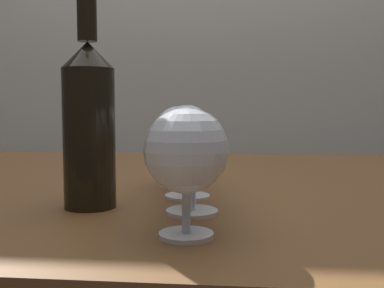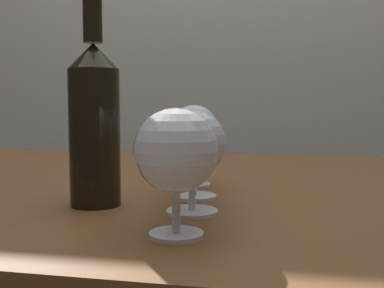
% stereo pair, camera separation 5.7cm
% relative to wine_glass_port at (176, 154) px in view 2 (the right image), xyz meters
% --- Properties ---
extents(back_wall, '(5.00, 0.08, 2.60)m').
position_rel_wine_glass_port_xyz_m(back_wall, '(-0.07, 1.63, 0.45)').
color(back_wall, beige).
rests_on(back_wall, ground_plane).
extents(dining_table, '(1.44, 0.96, 0.77)m').
position_rel_wine_glass_port_xyz_m(dining_table, '(-0.07, 0.36, -0.17)').
color(dining_table, brown).
rests_on(dining_table, ground_plane).
extents(wine_glass_port, '(0.09, 0.09, 0.14)m').
position_rel_wine_glass_port_xyz_m(wine_glass_port, '(0.00, 0.00, 0.00)').
color(wine_glass_port, white).
rests_on(wine_glass_port, dining_table).
extents(wine_glass_empty, '(0.09, 0.09, 0.13)m').
position_rel_wine_glass_port_xyz_m(wine_glass_empty, '(-0.00, 0.10, -0.00)').
color(wine_glass_empty, white).
rests_on(wine_glass_empty, dining_table).
extents(wine_glass_chardonnay, '(0.07, 0.07, 0.14)m').
position_rel_wine_glass_port_xyz_m(wine_glass_chardonnay, '(-0.02, 0.20, 0.01)').
color(wine_glass_chardonnay, white).
rests_on(wine_glass_chardonnay, dining_table).
extents(wine_glass_cabernet, '(0.09, 0.09, 0.14)m').
position_rel_wine_glass_port_xyz_m(wine_glass_cabernet, '(-0.04, 0.30, 0.00)').
color(wine_glass_cabernet, white).
rests_on(wine_glass_cabernet, dining_table).
extents(wine_bottle, '(0.07, 0.07, 0.30)m').
position_rel_wine_glass_port_xyz_m(wine_bottle, '(-0.14, 0.13, 0.03)').
color(wine_bottle, black).
rests_on(wine_bottle, dining_table).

